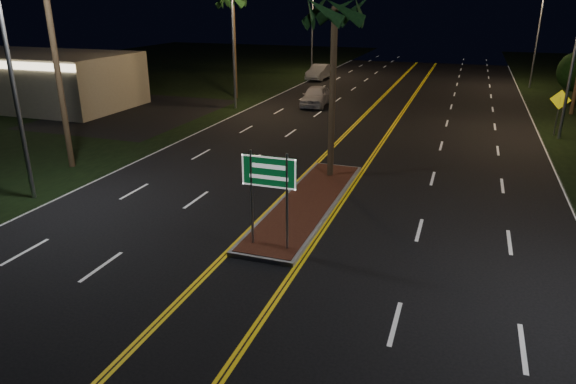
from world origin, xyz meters
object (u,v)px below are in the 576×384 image
at_px(car_near, 315,94).
at_px(palm_left_far, 233,0).
at_px(commercial_building, 35,79).
at_px(warning_sign, 559,106).
at_px(highway_sign, 269,181).
at_px(streetlight_left_mid, 238,31).
at_px(streetlight_left_far, 316,21).
at_px(streetlight_right_far, 535,25).
at_px(streetlight_right_mid, 570,40).
at_px(palm_median, 335,12).
at_px(car_far, 319,71).
at_px(streetlight_left_near, 16,59).
at_px(median_island, 308,203).

bearing_deg(car_near, palm_left_far, 166.52).
height_order(commercial_building, warning_sign, commercial_building).
bearing_deg(highway_sign, warning_sign, 61.38).
distance_m(streetlight_left_mid, streetlight_left_far, 20.00).
bearing_deg(commercial_building, streetlight_right_far, 31.01).
height_order(commercial_building, streetlight_right_mid, streetlight_right_mid).
bearing_deg(commercial_building, car_near, 18.74).
relative_size(streetlight_right_far, palm_median, 1.08).
height_order(highway_sign, palm_left_far, palm_left_far).
bearing_deg(car_far, commercial_building, -125.68).
bearing_deg(palm_left_far, palm_median, -53.82).
xyz_separation_m(streetlight_left_near, palm_left_far, (-2.19, 24.00, 2.09)).
bearing_deg(warning_sign, highway_sign, -100.47).
bearing_deg(streetlight_right_far, car_near, -136.99).
bearing_deg(streetlight_left_far, median_island, -74.00).
xyz_separation_m(streetlight_right_far, palm_median, (-10.61, -31.50, 1.62)).
bearing_deg(streetlight_right_far, palm_left_far, -149.12).
bearing_deg(palm_median, median_island, -90.00).
bearing_deg(warning_sign, palm_left_far, -174.76).
relative_size(highway_sign, warning_sign, 1.15).
relative_size(highway_sign, streetlight_left_far, 0.36).
relative_size(highway_sign, streetlight_left_mid, 0.36).
bearing_deg(car_far, highway_sign, -73.21).
bearing_deg(car_near, streetlight_right_far, 37.90).
distance_m(streetlight_left_near, palm_median, 12.55).
relative_size(commercial_building, palm_left_far, 1.70).
xyz_separation_m(car_near, warning_sign, (16.34, -4.34, 0.95)).
distance_m(median_island, warning_sign, 19.05).
xyz_separation_m(median_island, streetlight_left_mid, (-10.61, 17.00, 5.57)).
height_order(palm_left_far, car_near, palm_left_far).
distance_m(streetlight_right_mid, palm_median, 15.73).
xyz_separation_m(streetlight_right_mid, palm_median, (-10.61, -11.50, 1.62)).
height_order(median_island, streetlight_right_far, streetlight_right_far).
bearing_deg(streetlight_left_far, palm_left_far, -97.78).
height_order(commercial_building, car_near, commercial_building).
bearing_deg(streetlight_right_mid, warning_sign, 72.49).
bearing_deg(car_near, median_island, -79.59).
distance_m(median_island, palm_left_far, 25.76).
bearing_deg(highway_sign, palm_median, 90.00).
xyz_separation_m(streetlight_left_mid, palm_left_far, (-2.19, 4.00, 2.09)).
relative_size(car_near, warning_sign, 1.92).
bearing_deg(streetlight_right_mid, highway_sign, -118.93).
bearing_deg(streetlight_right_mid, car_far, 136.44).
xyz_separation_m(streetlight_right_mid, car_near, (-16.15, 4.93, -4.77)).
distance_m(median_island, streetlight_left_near, 12.36).
height_order(streetlight_right_mid, car_far, streetlight_right_mid).
distance_m(streetlight_left_far, warning_sign, 30.52).
xyz_separation_m(palm_left_far, car_near, (7.26, -1.07, -6.85)).
distance_m(streetlight_left_mid, streetlight_right_mid, 21.32).
relative_size(palm_median, warning_sign, 2.98).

